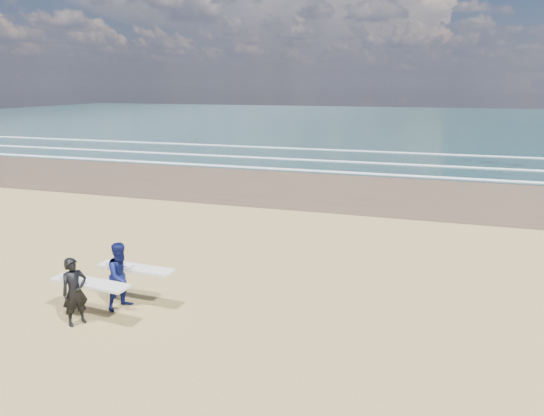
% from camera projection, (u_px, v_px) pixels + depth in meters
% --- Properties ---
extents(ocean, '(220.00, 100.00, 0.02)m').
position_uv_depth(ocean, '(509.00, 124.00, 73.49)').
color(ocean, '#193638').
rests_on(ocean, ground).
extents(surfer_near, '(2.24, 1.09, 1.76)m').
position_uv_depth(surfer_near, '(77.00, 290.00, 12.11)').
color(surfer_near, black).
rests_on(surfer_near, ground).
extents(surfer_far, '(2.22, 1.20, 1.85)m').
position_uv_depth(surfer_far, '(123.00, 275.00, 12.98)').
color(surfer_far, '#0C1247').
rests_on(surfer_far, ground).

